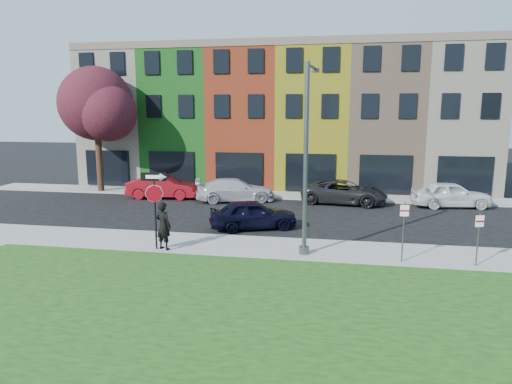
% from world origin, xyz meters
% --- Properties ---
extents(ground, '(120.00, 120.00, 0.00)m').
position_xyz_m(ground, '(0.00, 0.00, 0.00)').
color(ground, black).
rests_on(ground, ground).
extents(sidewalk_near, '(40.00, 3.00, 0.12)m').
position_xyz_m(sidewalk_near, '(2.00, 3.00, 0.06)').
color(sidewalk_near, gray).
rests_on(sidewalk_near, ground).
extents(sidewalk_far, '(40.00, 2.40, 0.12)m').
position_xyz_m(sidewalk_far, '(-3.00, 15.00, 0.06)').
color(sidewalk_far, gray).
rests_on(sidewalk_far, ground).
extents(rowhouse_block, '(30.00, 10.12, 10.00)m').
position_xyz_m(rowhouse_block, '(-2.50, 21.18, 4.99)').
color(rowhouse_block, beige).
rests_on(rowhouse_block, ground).
extents(stop_sign, '(1.05, 0.12, 3.16)m').
position_xyz_m(stop_sign, '(-5.39, 1.89, 2.36)').
color(stop_sign, black).
rests_on(stop_sign, sidewalk_near).
extents(man, '(1.05, 0.98, 1.98)m').
position_xyz_m(man, '(-5.06, 1.90, 1.11)').
color(man, black).
rests_on(man, sidewalk_near).
extents(sedan_near, '(4.53, 5.37, 1.44)m').
position_xyz_m(sedan_near, '(-2.16, 6.23, 0.72)').
color(sedan_near, black).
rests_on(sedan_near, ground).
extents(parked_car_red, '(2.47, 4.93, 1.53)m').
position_xyz_m(parked_car_red, '(-9.44, 12.93, 0.76)').
color(parked_car_red, maroon).
rests_on(parked_car_red, ground).
extents(parked_car_silver, '(4.83, 6.15, 1.45)m').
position_xyz_m(parked_car_silver, '(-4.53, 12.77, 0.73)').
color(parked_car_silver, '#BCBCC1').
rests_on(parked_car_silver, ground).
extents(parked_car_dark, '(3.79, 5.88, 1.46)m').
position_xyz_m(parked_car_dark, '(2.28, 13.22, 0.73)').
color(parked_car_dark, black).
rests_on(parked_car_dark, ground).
extents(parked_car_white, '(3.07, 5.05, 1.55)m').
position_xyz_m(parked_car_white, '(8.57, 13.27, 0.77)').
color(parked_car_white, silver).
rests_on(parked_car_white, ground).
extents(street_lamp, '(0.54, 2.58, 7.39)m').
position_xyz_m(street_lamp, '(0.64, 2.53, 3.85)').
color(street_lamp, '#4D4F52').
rests_on(street_lamp, sidewalk_near).
extents(parking_sign_a, '(0.32, 0.10, 2.29)m').
position_xyz_m(parking_sign_a, '(4.31, 1.98, 1.54)').
color(parking_sign_a, '#4D4F52').
rests_on(parking_sign_a, sidewalk_near).
extents(parking_sign_b, '(0.31, 0.13, 1.96)m').
position_xyz_m(parking_sign_b, '(6.92, 1.99, 1.36)').
color(parking_sign_b, '#4D4F52').
rests_on(parking_sign_b, sidewalk_near).
extents(tree_purple, '(6.03, 5.27, 8.56)m').
position_xyz_m(tree_purple, '(-14.47, 14.25, 6.04)').
color(tree_purple, black).
rests_on(tree_purple, sidewalk_far).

